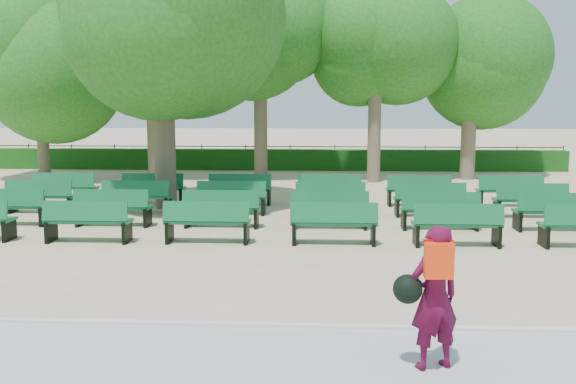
# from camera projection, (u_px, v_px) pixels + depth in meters

# --- Properties ---
(ground) EXTENTS (120.00, 120.00, 0.00)m
(ground) POSITION_uv_depth(u_px,v_px,m) (216.00, 233.00, 14.64)
(ground) COLOR tan
(paving) EXTENTS (30.00, 2.20, 0.06)m
(paving) POSITION_uv_depth(u_px,v_px,m) (110.00, 361.00, 7.32)
(paving) COLOR #AFB0AB
(paving) RESTS_ON ground
(curb) EXTENTS (30.00, 0.12, 0.10)m
(curb) POSITION_uv_depth(u_px,v_px,m) (138.00, 325.00, 8.46)
(curb) COLOR silver
(curb) RESTS_ON ground
(hedge) EXTENTS (26.00, 0.70, 0.90)m
(hedge) POSITION_uv_depth(u_px,v_px,m) (267.00, 160.00, 28.43)
(hedge) COLOR #164F15
(hedge) RESTS_ON ground
(fence) EXTENTS (26.00, 0.10, 1.02)m
(fence) POSITION_uv_depth(u_px,v_px,m) (268.00, 169.00, 28.89)
(fence) COLOR black
(fence) RESTS_ON ground
(tree_line) EXTENTS (21.80, 6.80, 7.04)m
(tree_line) POSITION_uv_depth(u_px,v_px,m) (258.00, 180.00, 24.53)
(tree_line) COLOR #236B1C
(tree_line) RESTS_ON ground
(bench_array) EXTENTS (1.82, 0.57, 1.15)m
(bench_array) POSITION_uv_depth(u_px,v_px,m) (278.00, 217.00, 16.13)
(bench_array) COLOR #116335
(bench_array) RESTS_ON ground
(tree_among) EXTENTS (5.66, 5.66, 7.68)m
(tree_among) POSITION_uv_depth(u_px,v_px,m) (162.00, 23.00, 17.47)
(tree_among) COLOR brown
(tree_among) RESTS_ON ground
(person) EXTENTS (0.80, 0.57, 1.60)m
(person) POSITION_uv_depth(u_px,v_px,m) (432.00, 295.00, 6.94)
(person) COLOR #4C0A28
(person) RESTS_ON ground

